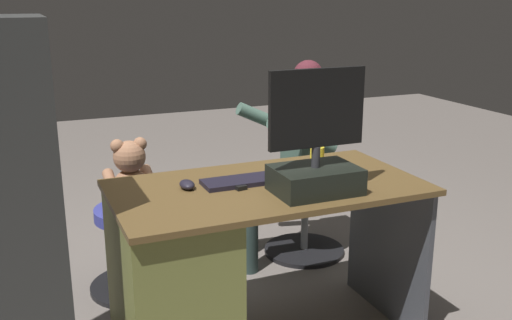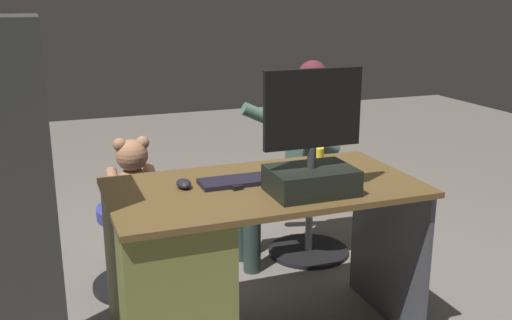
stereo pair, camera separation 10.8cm
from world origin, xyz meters
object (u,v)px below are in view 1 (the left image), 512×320
at_px(keyboard, 251,180).
at_px(teddy_bear, 130,176).
at_px(visitor_chair, 305,212).
at_px(computer_mouse, 187,185).
at_px(office_chair_teddy, 135,242).
at_px(tv_remote, 234,184).
at_px(cup, 317,157).
at_px(monitor, 316,160).
at_px(desk, 192,273).
at_px(person, 292,146).

relative_size(keyboard, teddy_bear, 1.14).
xyz_separation_m(teddy_bear, visitor_chair, (-1.04, -0.04, -0.37)).
bearing_deg(teddy_bear, visitor_chair, -177.58).
xyz_separation_m(computer_mouse, office_chair_teddy, (0.11, -0.65, -0.50)).
bearing_deg(visitor_chair, tv_remote, 45.50).
distance_m(cup, visitor_chair, 0.87).
distance_m(monitor, keyboard, 0.32).
relative_size(desk, teddy_bear, 3.55).
bearing_deg(office_chair_teddy, computer_mouse, 99.78).
distance_m(keyboard, cup, 0.39).
bearing_deg(teddy_bear, monitor, 122.62).
xyz_separation_m(monitor, office_chair_teddy, (0.58, -0.89, -0.62)).
relative_size(teddy_bear, visitor_chair, 0.76).
xyz_separation_m(monitor, visitor_chair, (-0.46, -0.95, -0.63)).
height_order(tv_remote, person, person).
xyz_separation_m(tv_remote, office_chair_teddy, (0.31, -0.69, -0.49)).
bearing_deg(office_chair_teddy, teddy_bear, -90.00).
relative_size(computer_mouse, office_chair_teddy, 0.19).
bearing_deg(visitor_chair, monitor, 64.23).
relative_size(cup, person, 0.08).
distance_m(desk, keyboard, 0.46).
relative_size(monitor, teddy_bear, 1.36).
bearing_deg(teddy_bear, person, -177.65).
xyz_separation_m(desk, person, (-0.84, -0.78, 0.28)).
relative_size(keyboard, office_chair_teddy, 0.85).
height_order(desk, cup, cup).
height_order(desk, monitor, monitor).
bearing_deg(teddy_bear, cup, 142.92).
relative_size(desk, tv_remote, 8.74).
distance_m(monitor, visitor_chair, 1.23).
bearing_deg(desk, person, -137.25).
height_order(desk, person, person).
height_order(keyboard, cup, cup).
relative_size(office_chair_teddy, person, 0.42).
height_order(monitor, person, monitor).
distance_m(keyboard, teddy_bear, 0.80).
bearing_deg(keyboard, visitor_chair, -131.77).
bearing_deg(monitor, person, -111.08).
height_order(tv_remote, office_chair_teddy, tv_remote).
xyz_separation_m(monitor, computer_mouse, (0.47, -0.24, -0.12)).
xyz_separation_m(cup, person, (-0.18, -0.62, -0.11)).
distance_m(monitor, cup, 0.39).
xyz_separation_m(monitor, person, (-0.36, -0.95, -0.20)).
bearing_deg(tv_remote, office_chair_teddy, -74.51).
height_order(monitor, office_chair_teddy, monitor).
distance_m(desk, visitor_chair, 1.23).
xyz_separation_m(desk, teddy_bear, (0.10, -0.74, 0.23)).
bearing_deg(keyboard, teddy_bear, -60.44).
bearing_deg(cup, monitor, 60.30).
bearing_deg(teddy_bear, keyboard, 119.56).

